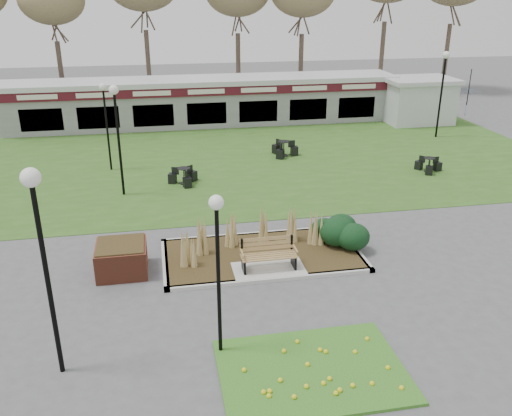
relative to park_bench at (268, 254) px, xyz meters
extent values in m
plane|color=#515154|center=(0.00, -0.25, -0.59)|extent=(100.00, 100.00, 0.00)
cube|color=#2E581C|center=(0.00, 11.75, -0.58)|extent=(34.00, 16.00, 0.02)
cube|color=#286A1E|center=(0.00, -4.85, -0.55)|extent=(4.20, 3.00, 0.08)
cube|color=#332714|center=(0.00, 0.95, -0.53)|extent=(6.22, 3.22, 0.12)
cube|color=#B7B7B2|center=(0.00, -0.66, -0.53)|extent=(6.40, 0.18, 0.12)
cube|color=#B7B7B2|center=(0.00, 2.56, -0.53)|extent=(6.40, 0.18, 0.12)
cube|color=#B7B7B2|center=(-3.11, 0.95, -0.53)|extent=(0.18, 3.40, 0.12)
cube|color=#B7B7B2|center=(3.11, 0.95, -0.53)|extent=(0.18, 3.40, 0.12)
cube|color=#B7B7B2|center=(0.00, -0.10, -0.52)|extent=(2.20, 1.20, 0.13)
cone|color=tan|center=(-1.90, 1.35, 0.11)|extent=(0.36, 0.36, 1.15)
cone|color=tan|center=(-0.90, 1.75, 0.11)|extent=(0.36, 0.36, 1.15)
cone|color=tan|center=(0.20, 1.95, 0.11)|extent=(0.36, 0.36, 1.15)
cone|color=tan|center=(1.10, 1.75, 0.11)|extent=(0.36, 0.36, 1.15)
cone|color=tan|center=(1.90, 1.35, 0.11)|extent=(0.36, 0.36, 1.15)
cone|color=tan|center=(-2.40, 0.55, 0.11)|extent=(0.36, 0.36, 1.15)
ellipsoid|color=black|center=(2.60, 1.15, 0.00)|extent=(1.21, 1.10, 0.99)
ellipsoid|color=black|center=(3.00, 0.75, -0.04)|extent=(1.10, 1.00, 0.90)
ellipsoid|color=black|center=(2.90, 1.65, -0.06)|extent=(1.06, 0.96, 0.86)
ellipsoid|color=black|center=(2.30, 1.65, -0.11)|extent=(0.92, 0.84, 0.76)
cube|color=olive|center=(0.00, -0.10, -0.03)|extent=(1.70, 0.57, 0.04)
cube|color=olive|center=(0.00, 0.21, 0.25)|extent=(1.70, 0.13, 0.44)
cube|color=black|center=(-0.78, -0.10, -0.25)|extent=(0.06, 0.55, 0.42)
cube|color=black|center=(0.78, -0.10, -0.25)|extent=(0.06, 0.55, 0.42)
cube|color=black|center=(-0.78, 0.20, 0.22)|extent=(0.06, 0.06, 0.50)
cube|color=black|center=(0.78, 0.20, 0.22)|extent=(0.06, 0.06, 0.50)
cube|color=olive|center=(-0.82, -0.12, 0.15)|extent=(0.05, 0.50, 0.04)
cube|color=olive|center=(0.82, -0.12, 0.15)|extent=(0.05, 0.50, 0.04)
cube|color=brown|center=(-4.40, 0.75, -0.14)|extent=(1.50, 1.50, 0.90)
cube|color=#332714|center=(-4.40, 0.75, 0.33)|extent=(1.40, 1.40, 0.06)
cube|color=gray|center=(0.00, 19.75, 0.71)|extent=(24.00, 3.00, 2.60)
cube|color=#4D101B|center=(0.00, 18.20, 1.76)|extent=(24.00, 0.18, 0.55)
cube|color=silver|center=(0.00, 19.75, 2.16)|extent=(24.60, 3.40, 0.30)
cube|color=silver|center=(0.00, 18.09, 1.76)|extent=(22.00, 0.02, 0.28)
cube|color=black|center=(0.00, 18.30, 0.41)|extent=(22.00, 0.10, 1.30)
cube|color=silver|center=(13.50, 17.75, 0.71)|extent=(4.00, 3.00, 2.60)
cube|color=silver|center=(13.50, 17.75, 2.11)|extent=(4.40, 3.40, 0.25)
cylinder|color=#47382B|center=(-9.00, 27.75, 2.00)|extent=(0.36, 0.36, 5.17)
cylinder|color=#47382B|center=(-3.00, 27.75, 2.00)|extent=(0.36, 0.36, 5.17)
cylinder|color=#47382B|center=(3.00, 27.75, 2.00)|extent=(0.36, 0.36, 5.17)
cylinder|color=#47382B|center=(9.00, 27.75, 2.00)|extent=(0.36, 0.36, 5.17)
cylinder|color=#47382B|center=(15.00, 27.75, 2.00)|extent=(0.36, 0.36, 5.17)
cylinder|color=#47382B|center=(21.00, 27.75, 2.00)|extent=(0.36, 0.36, 5.17)
cylinder|color=black|center=(-5.58, -3.75, 1.65)|extent=(0.11, 0.11, 4.48)
sphere|color=white|center=(-5.58, -3.75, 4.07)|extent=(0.40, 0.40, 0.40)
cylinder|color=black|center=(-1.95, -3.75, 1.27)|extent=(0.09, 0.09, 3.72)
sphere|color=white|center=(-1.95, -3.75, 3.28)|extent=(0.33, 0.33, 0.33)
cylinder|color=black|center=(-4.62, 7.60, 1.53)|extent=(0.11, 0.11, 4.23)
sphere|color=white|center=(-4.62, 7.60, 3.81)|extent=(0.38, 0.38, 0.38)
cylinder|color=black|center=(12.95, 13.97, 1.65)|extent=(0.11, 0.11, 4.48)
sphere|color=white|center=(12.95, 13.97, 4.07)|extent=(0.40, 0.40, 0.40)
cylinder|color=black|center=(-5.34, 11.16, 1.31)|extent=(0.09, 0.09, 3.79)
sphere|color=white|center=(-5.34, 11.16, 3.36)|extent=(0.34, 0.34, 0.34)
cylinder|color=black|center=(-2.03, 8.48, -0.55)|extent=(0.42, 0.42, 0.03)
cylinder|color=black|center=(-2.03, 8.48, -0.21)|extent=(0.05, 0.05, 0.69)
cylinder|color=black|center=(-2.03, 8.48, 0.15)|extent=(0.58, 0.58, 0.02)
cube|color=black|center=(-1.64, 8.83, -0.35)|extent=(0.46, 0.46, 0.44)
cube|color=black|center=(-2.54, 8.65, -0.35)|extent=(0.42, 0.42, 0.44)
cube|color=black|center=(-1.93, 7.96, -0.35)|extent=(0.39, 0.39, 0.44)
cylinder|color=black|center=(9.44, 8.07, -0.55)|extent=(0.39, 0.39, 0.03)
cylinder|color=black|center=(9.44, 8.07, -0.24)|extent=(0.04, 0.04, 0.65)
cylinder|color=black|center=(9.44, 8.07, 0.10)|extent=(0.54, 0.54, 0.02)
cube|color=black|center=(9.93, 8.12, -0.36)|extent=(0.34, 0.34, 0.41)
cube|color=black|center=(9.15, 8.47, -0.36)|extent=(0.43, 0.43, 0.41)
cube|color=black|center=(9.24, 7.62, -0.36)|extent=(0.40, 0.40, 0.41)
cylinder|color=black|center=(3.31, 11.87, -0.55)|extent=(0.45, 0.45, 0.03)
cylinder|color=black|center=(3.31, 11.87, -0.19)|extent=(0.05, 0.05, 0.74)
cylinder|color=black|center=(3.31, 11.87, 0.19)|extent=(0.62, 0.62, 0.03)
cube|color=black|center=(3.87, 11.86, -0.33)|extent=(0.36, 0.36, 0.47)
cube|color=black|center=(3.04, 12.37, -0.33)|extent=(0.47, 0.47, 0.47)
cube|color=black|center=(3.02, 11.39, -0.33)|extent=(0.48, 0.48, 0.47)
cylinder|color=black|center=(16.00, 16.17, 0.51)|extent=(0.06, 0.06, 2.20)
imported|color=#3566BB|center=(16.00, 16.17, 0.95)|extent=(2.26, 2.29, 1.77)
imported|color=black|center=(-10.57, 26.75, 0.07)|extent=(4.15, 2.04, 1.31)
camera|label=1|loc=(-3.09, -14.43, 7.52)|focal=38.00mm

